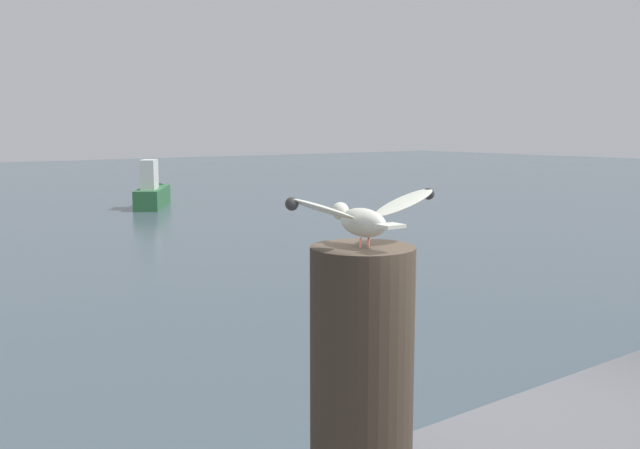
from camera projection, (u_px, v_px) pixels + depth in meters
name	position (u px, v px, depth m)	size (l,w,h in m)	color
mooring_post	(362.00, 380.00, 2.50)	(0.37, 0.37, 0.97)	#382D23
seagull	(362.00, 215.00, 2.42)	(0.64, 0.39, 0.20)	#C66960
boat_green	(153.00, 192.00, 25.46)	(2.68, 3.54, 1.74)	#2D6B3D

